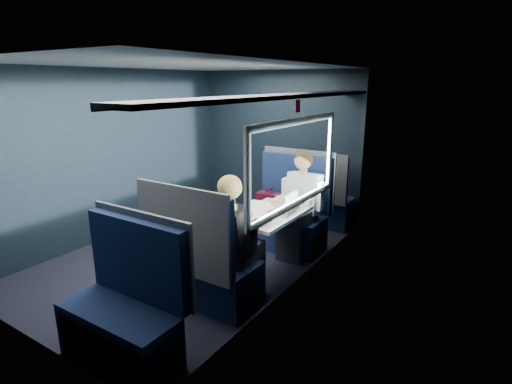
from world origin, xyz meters
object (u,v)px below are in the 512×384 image
Objects in this scene: seat_bay_far at (203,265)px; bottle_small at (290,201)px; seat_bay_near at (288,215)px; laptop at (287,207)px; man at (300,200)px; seat_row_back at (126,310)px; cup at (308,203)px; seat_row_front at (317,199)px; woman at (234,235)px; table at (266,219)px.

bottle_small is at bearing 72.44° from seat_bay_far.
laptop is (0.39, -0.77, 0.39)m from seat_bay_near.
man is 0.48m from bottle_small.
seat_row_back is 2.11m from bottle_small.
seat_row_back is 2.32m from cup.
seat_bay_far is at bearing -111.17° from laptop.
laptop is (0.38, -1.69, 0.40)m from seat_row_front.
seat_bay_far is at bearing 90.00° from seat_row_back.
woman is at bearing -84.30° from seat_row_front.
man is at bearing 102.34° from laptop.
seat_row_back is at bearing -90.00° from seat_row_front.
bottle_small is 0.24m from cup.
seat_bay_near reaches higher than bottle_small.
seat_bay_far is 1.24m from bottle_small.
bottle_small is (0.35, 1.11, 0.42)m from seat_bay_far.
bottle_small is at bearing 54.62° from table.
laptop is at bearing -62.97° from seat_bay_near.
seat_bay_far reaches higher than cup.
seat_row_front is 5.45× the size of bottle_small.
seat_row_back is at bearing -99.83° from bottle_small.
table is at bearing -95.52° from man.
bottle_small is at bearing -77.23° from seat_row_front.
woman is (0.25, -2.50, 0.32)m from seat_row_front.
man is 15.16× the size of cup.
bottle_small is (0.10, -0.46, 0.12)m from man.
seat_row_front is at bearing 89.27° from seat_bay_near.
man is 1.00× the size of woman.
seat_bay_near reaches higher than seat_row_front.
man is at bearing -77.17° from seat_row_front.
seat_bay_far is at bearing -101.78° from table.
table is at bearing -151.83° from laptop.
cup is (0.48, -1.36, 0.37)m from seat_row_front.
bottle_small reaches higher than table.
woman is at bearing -80.59° from seat_bay_near.
seat_bay_near is at bearing 119.92° from bottle_small.
seat_row_front is (0.01, 0.92, -0.01)m from seat_bay_near.
table is 1.82m from seat_row_front.
bottle_small is at bearing 80.17° from seat_row_back.
seat_bay_far is 0.92m from seat_row_back.
seat_bay_near and seat_bay_far have the same top height.
cup is (0.48, 2.24, 0.37)m from seat_row_back.
bottle_small is (-0.03, 0.13, 0.03)m from laptop.
seat_row_back is (0.00, -3.59, 0.00)m from seat_row_front.
seat_bay_near reaches higher than seat_row_back.
seat_bay_near reaches higher than laptop.
seat_bay_near is 3.72× the size of laptop.
table is 0.86× the size of seat_row_back.
seat_bay_near is at bearing 138.63° from cup.
man is at bearing 84.28° from seat_row_back.
woman is (0.25, 0.17, 0.31)m from seat_bay_far.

